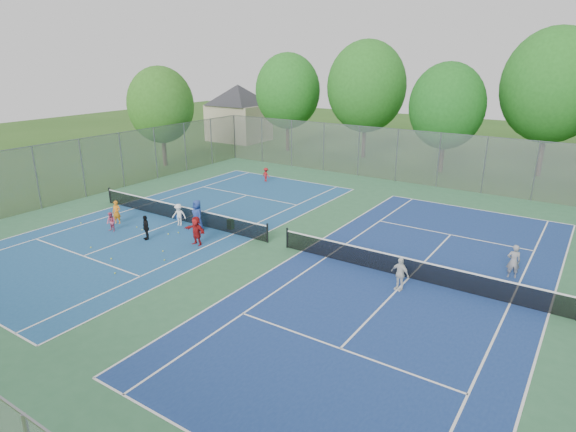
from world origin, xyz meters
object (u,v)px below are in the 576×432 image
object	(u,v)px
net_left	(179,213)
ball_hopper	(231,224)
net_right	(410,269)
ball_crate	(179,216)
instructor	(514,261)

from	to	relation	value
net_left	ball_hopper	size ratio (longest dim) A/B	21.92
net_right	ball_crate	distance (m)	14.25
ball_crate	instructor	size ratio (longest dim) A/B	0.24
net_left	ball_hopper	xyz separation A→B (m)	(3.46, 0.52, -0.16)
ball_hopper	ball_crate	bearing A→B (deg)	-174.63
net_left	instructor	size ratio (longest dim) A/B	8.35
ball_hopper	instructor	distance (m)	14.40
net_right	instructor	xyz separation A→B (m)	(3.71, 2.56, 0.32)
ball_crate	ball_hopper	size ratio (longest dim) A/B	0.63
ball_crate	net_left	bearing A→B (deg)	-35.32
instructor	ball_crate	bearing A→B (deg)	-13.35
net_left	instructor	distance (m)	17.89
instructor	ball_hopper	bearing A→B (deg)	-12.78
net_left	ball_crate	distance (m)	0.42
instructor	net_left	bearing A→B (deg)	-12.69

